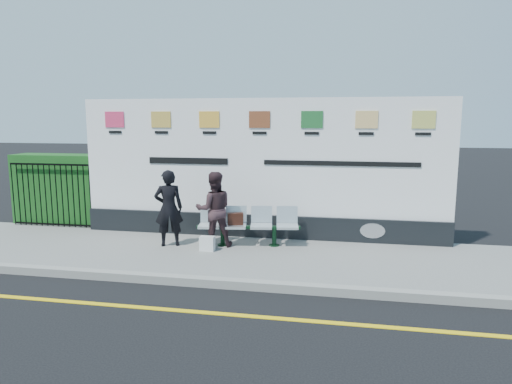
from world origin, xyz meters
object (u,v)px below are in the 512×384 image
bench (248,235)px  woman_right (214,209)px  billboard (260,178)px  woman_left (169,208)px

bench → woman_right: (-0.67, -0.17, 0.55)m
billboard → woman_left: (-1.69, -1.08, -0.52)m
woman_right → billboard: bearing=-150.4°
billboard → woman_right: 1.34m
billboard → bench: billboard is taller
billboard → woman_right: billboard is taller
woman_left → woman_right: woman_left is taller
woman_left → bench: bearing=169.2°
billboard → woman_left: billboard is taller
billboard → bench: size_ratio=3.96×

